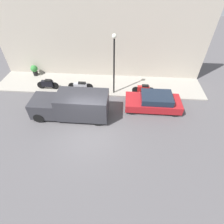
{
  "coord_description": "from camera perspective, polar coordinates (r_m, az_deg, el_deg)",
  "views": [
    {
      "loc": [
        -7.56,
        -2.16,
        8.8
      ],
      "look_at": [
        1.37,
        -1.49,
        0.6
      ],
      "focal_mm": 28.0,
      "sensor_mm": 36.0,
      "label": 1
    }
  ],
  "objects": [
    {
      "name": "streetlamp",
      "position": [
        13.19,
        0.68,
        17.36
      ],
      "size": [
        0.33,
        0.33,
        4.76
      ],
      "color": "black",
      "rests_on": "sidewalk"
    },
    {
      "name": "scooter_silver",
      "position": [
        15.02,
        -10.2,
        8.43
      ],
      "size": [
        0.3,
        2.11,
        0.78
      ],
      "color": "#B7B7BF",
      "rests_on": "sidewalk"
    },
    {
      "name": "parked_car",
      "position": [
        13.37,
        13.45,
        3.31
      ],
      "size": [
        1.83,
        4.08,
        1.23
      ],
      "color": "maroon",
      "rests_on": "ground_plane"
    },
    {
      "name": "delivery_van",
      "position": [
        12.45,
        -13.12,
        2.19
      ],
      "size": [
        1.89,
        5.34,
        1.88
      ],
      "color": "#2D2D33",
      "rests_on": "ground_plane"
    },
    {
      "name": "sidewalk",
      "position": [
        15.88,
        -4.28,
        8.94
      ],
      "size": [
        3.2,
        18.01,
        0.11
      ],
      "color": "gray",
      "rests_on": "ground_plane"
    },
    {
      "name": "potted_plant",
      "position": [
        18.34,
        -23.99,
        12.52
      ],
      "size": [
        0.63,
        0.63,
        1.0
      ],
      "color": "black",
      "rests_on": "sidewalk"
    },
    {
      "name": "ground_plane",
      "position": [
        11.8,
        -7.78,
        -6.29
      ],
      "size": [
        60.0,
        60.0,
        0.0
      ],
      "primitive_type": "plane",
      "color": "#514F51"
    },
    {
      "name": "motorcycle_red",
      "position": [
        14.65,
        10.19,
        7.43
      ],
      "size": [
        0.3,
        1.8,
        0.8
      ],
      "color": "#B21E1E",
      "rests_on": "sidewalk"
    },
    {
      "name": "building_facade",
      "position": [
        15.95,
        -4.04,
        22.4
      ],
      "size": [
        0.3,
        18.01,
        6.7
      ],
      "color": "#B2A899",
      "rests_on": "ground_plane"
    },
    {
      "name": "motorcycle_black",
      "position": [
        15.91,
        -20.26,
        8.59
      ],
      "size": [
        0.3,
        1.84,
        0.89
      ],
      "color": "black",
      "rests_on": "sidewalk"
    }
  ]
}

